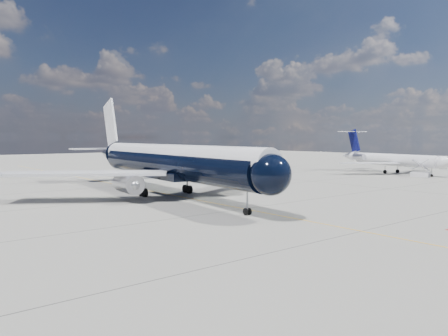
% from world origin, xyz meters
% --- Properties ---
extents(ground, '(320.00, 320.00, 0.00)m').
position_xyz_m(ground, '(0.00, 30.00, 0.00)').
color(ground, gray).
rests_on(ground, ground).
extents(taxiway_centerline, '(0.16, 160.00, 0.01)m').
position_xyz_m(taxiway_centerline, '(0.00, 25.00, 0.00)').
color(taxiway_centerline, '#F7AE0D').
rests_on(taxiway_centerline, ground).
extents(main_airliner, '(42.39, 51.85, 14.98)m').
position_xyz_m(main_airliner, '(-0.46, 25.63, 4.65)').
color(main_airliner, black).
rests_on(main_airliner, ground).
extents(regional_jet, '(25.20, 29.37, 10.02)m').
position_xyz_m(regional_jet, '(57.72, 26.29, 3.16)').
color(regional_jet, white).
rests_on(regional_jet, ground).
extents(boarding_stair, '(3.45, 3.92, 3.68)m').
position_xyz_m(boarding_stair, '(53.88, 16.88, 0.68)').
color(boarding_stair, white).
rests_on(boarding_stair, ground).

